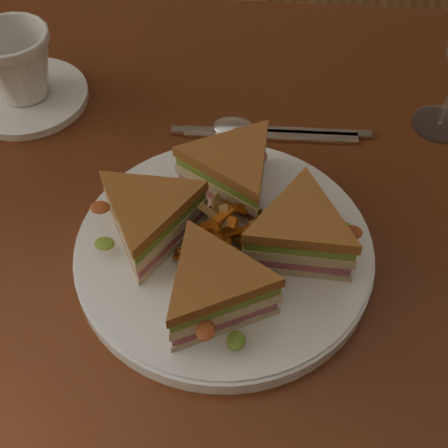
% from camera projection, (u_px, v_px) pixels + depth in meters
% --- Properties ---
extents(table, '(1.20, 0.80, 0.75)m').
position_uv_depth(table, '(212.00, 262.00, 0.73)').
color(table, '#3E1B0E').
rests_on(table, ground).
extents(plate, '(0.29, 0.29, 0.02)m').
position_uv_depth(plate, '(224.00, 251.00, 0.60)').
color(plate, white).
rests_on(plate, table).
extents(sandwich_wedges, '(0.26, 0.26, 0.06)m').
position_uv_depth(sandwich_wedges, '(224.00, 227.00, 0.58)').
color(sandwich_wedges, beige).
rests_on(sandwich_wedges, plate).
extents(crisps_mound, '(0.09, 0.09, 0.05)m').
position_uv_depth(crisps_mound, '(224.00, 230.00, 0.58)').
color(crisps_mound, '#B15316').
rests_on(crisps_mound, plate).
extents(spoon, '(0.18, 0.03, 0.01)m').
position_uv_depth(spoon, '(253.00, 129.00, 0.72)').
color(spoon, silver).
rests_on(spoon, table).
extents(knife, '(0.22, 0.02, 0.00)m').
position_uv_depth(knife, '(258.00, 135.00, 0.72)').
color(knife, silver).
rests_on(knife, table).
extents(saucer, '(0.15, 0.15, 0.01)m').
position_uv_depth(saucer, '(27.00, 97.00, 0.76)').
color(saucer, white).
rests_on(saucer, table).
extents(coffee_cup, '(0.11, 0.11, 0.08)m').
position_uv_depth(coffee_cup, '(17.00, 65.00, 0.72)').
color(coffee_cup, white).
rests_on(coffee_cup, saucer).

